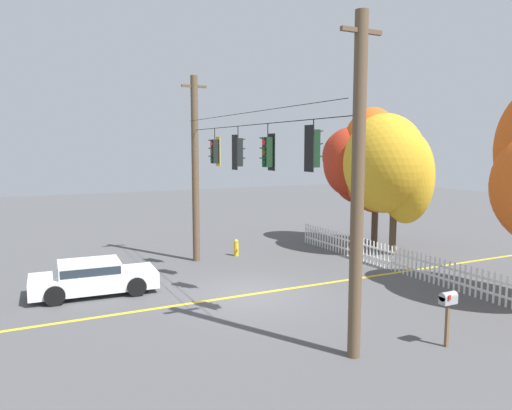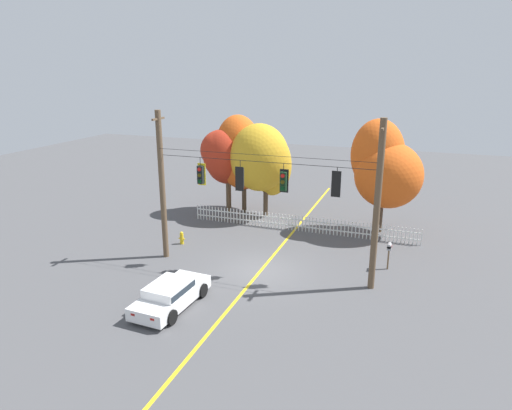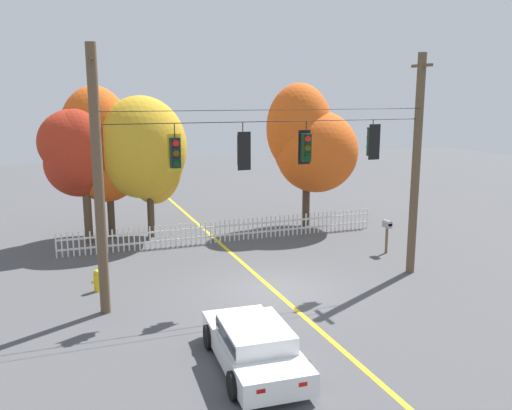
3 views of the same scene
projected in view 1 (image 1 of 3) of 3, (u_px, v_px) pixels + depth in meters
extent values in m
plane|color=#4C4C4F|center=(252.00, 294.00, 16.63)|extent=(80.00, 80.00, 0.00)
cube|color=gold|center=(252.00, 294.00, 16.63)|extent=(0.16, 36.00, 0.01)
cylinder|color=brown|center=(195.00, 170.00, 21.09)|extent=(0.31, 0.31, 8.00)
cylinder|color=brown|center=(358.00, 190.00, 11.23)|extent=(0.31, 0.31, 8.00)
cube|color=brown|center=(194.00, 86.00, 20.67)|extent=(0.10, 1.10, 0.10)
cube|color=brown|center=(362.00, 31.00, 10.81)|extent=(0.10, 1.10, 0.10)
cylinder|color=black|center=(252.00, 125.00, 15.96)|extent=(10.90, 0.02, 0.02)
cylinder|color=black|center=(245.00, 113.00, 15.80)|extent=(10.90, 0.02, 0.02)
cylinder|color=black|center=(215.00, 134.00, 18.87)|extent=(0.03, 0.03, 0.43)
cube|color=yellow|center=(218.00, 151.00, 19.01)|extent=(0.43, 0.02, 1.14)
cube|color=black|center=(215.00, 151.00, 18.95)|extent=(0.30, 0.24, 0.92)
cylinder|color=red|center=(212.00, 144.00, 18.86)|extent=(0.20, 0.03, 0.20)
cube|color=black|center=(210.00, 140.00, 18.82)|extent=(0.22, 0.12, 0.06)
cylinder|color=#463B09|center=(212.00, 151.00, 18.89)|extent=(0.20, 0.03, 0.20)
cube|color=black|center=(210.00, 148.00, 18.86)|extent=(0.22, 0.12, 0.06)
cylinder|color=#073513|center=(212.00, 159.00, 18.93)|extent=(0.20, 0.03, 0.20)
cube|color=black|center=(211.00, 156.00, 18.90)|extent=(0.22, 0.12, 0.06)
cylinder|color=black|center=(238.00, 132.00, 16.94)|extent=(0.03, 0.03, 0.41)
cube|color=black|center=(235.00, 152.00, 16.96)|extent=(0.43, 0.02, 1.21)
cube|color=black|center=(238.00, 152.00, 17.02)|extent=(0.30, 0.24, 0.98)
cylinder|color=red|center=(242.00, 143.00, 17.04)|extent=(0.20, 0.03, 0.20)
cube|color=black|center=(243.00, 140.00, 17.05)|extent=(0.22, 0.12, 0.06)
cylinder|color=#463B09|center=(242.00, 152.00, 17.08)|extent=(0.20, 0.03, 0.20)
cube|color=black|center=(243.00, 149.00, 17.09)|extent=(0.22, 0.12, 0.06)
cylinder|color=#073513|center=(242.00, 162.00, 17.12)|extent=(0.20, 0.03, 0.20)
cube|color=black|center=(243.00, 158.00, 17.12)|extent=(0.22, 0.12, 0.06)
cylinder|color=black|center=(268.00, 130.00, 14.97)|extent=(0.03, 0.03, 0.42)
cube|color=black|center=(271.00, 152.00, 15.11)|extent=(0.43, 0.02, 1.14)
cube|color=black|center=(268.00, 152.00, 15.05)|extent=(0.30, 0.24, 0.92)
cylinder|color=red|center=(264.00, 142.00, 14.96)|extent=(0.20, 0.03, 0.20)
cube|color=black|center=(263.00, 138.00, 14.92)|extent=(0.22, 0.12, 0.06)
cylinder|color=#463B09|center=(264.00, 152.00, 14.99)|extent=(0.20, 0.03, 0.20)
cube|color=black|center=(263.00, 148.00, 14.96)|extent=(0.22, 0.12, 0.06)
cylinder|color=#073513|center=(264.00, 162.00, 15.03)|extent=(0.20, 0.03, 0.20)
cube|color=black|center=(263.00, 158.00, 15.00)|extent=(0.22, 0.12, 0.06)
cylinder|color=black|center=(314.00, 124.00, 12.71)|extent=(0.03, 0.03, 0.27)
cube|color=black|center=(309.00, 149.00, 12.72)|extent=(0.43, 0.02, 1.22)
cube|color=black|center=(313.00, 149.00, 12.78)|extent=(0.30, 0.24, 0.98)
cylinder|color=red|center=(318.00, 136.00, 12.80)|extent=(0.20, 0.03, 0.20)
cube|color=black|center=(319.00, 132.00, 12.81)|extent=(0.22, 0.12, 0.06)
cylinder|color=#463B09|center=(318.00, 149.00, 12.84)|extent=(0.20, 0.03, 0.20)
cube|color=black|center=(319.00, 144.00, 12.85)|extent=(0.22, 0.12, 0.06)
cylinder|color=#073513|center=(317.00, 161.00, 12.88)|extent=(0.20, 0.03, 0.20)
cube|color=black|center=(319.00, 157.00, 12.88)|extent=(0.22, 0.12, 0.06)
cube|color=white|center=(306.00, 233.00, 25.59)|extent=(0.06, 0.04, 1.01)
cube|color=white|center=(308.00, 234.00, 25.39)|extent=(0.06, 0.04, 1.01)
cube|color=white|center=(310.00, 234.00, 25.19)|extent=(0.06, 0.04, 1.01)
cube|color=white|center=(313.00, 235.00, 24.99)|extent=(0.06, 0.04, 1.01)
cube|color=white|center=(315.00, 236.00, 24.79)|extent=(0.06, 0.04, 1.01)
cube|color=white|center=(318.00, 237.00, 24.59)|extent=(0.06, 0.04, 1.01)
cube|color=white|center=(320.00, 237.00, 24.40)|extent=(0.06, 0.04, 1.01)
cube|color=white|center=(323.00, 238.00, 24.20)|extent=(0.06, 0.04, 1.01)
cube|color=white|center=(325.00, 239.00, 24.00)|extent=(0.06, 0.04, 1.01)
cube|color=white|center=(328.00, 240.00, 23.80)|extent=(0.06, 0.04, 1.01)
cube|color=white|center=(331.00, 240.00, 23.60)|extent=(0.06, 0.04, 1.01)
cube|color=white|center=(333.00, 241.00, 23.40)|extent=(0.06, 0.04, 1.01)
cube|color=white|center=(336.00, 242.00, 23.20)|extent=(0.06, 0.04, 1.01)
cube|color=white|center=(339.00, 243.00, 23.00)|extent=(0.06, 0.04, 1.01)
cube|color=white|center=(342.00, 244.00, 22.80)|extent=(0.06, 0.04, 1.01)
cube|color=white|center=(345.00, 244.00, 22.60)|extent=(0.06, 0.04, 1.01)
cube|color=white|center=(348.00, 245.00, 22.40)|extent=(0.06, 0.04, 1.01)
cube|color=white|center=(351.00, 246.00, 22.20)|extent=(0.06, 0.04, 1.01)
cube|color=white|center=(354.00, 247.00, 22.00)|extent=(0.06, 0.04, 1.01)
cube|color=white|center=(357.00, 248.00, 21.80)|extent=(0.06, 0.04, 1.01)
cube|color=white|center=(360.00, 249.00, 21.60)|extent=(0.06, 0.04, 1.01)
cube|color=white|center=(363.00, 250.00, 21.40)|extent=(0.06, 0.04, 1.01)
cube|color=white|center=(367.00, 251.00, 21.20)|extent=(0.06, 0.04, 1.01)
cube|color=white|center=(370.00, 252.00, 21.00)|extent=(0.06, 0.04, 1.01)
cube|color=white|center=(373.00, 253.00, 20.81)|extent=(0.06, 0.04, 1.01)
cube|color=white|center=(377.00, 254.00, 20.61)|extent=(0.06, 0.04, 1.01)
cube|color=white|center=(381.00, 255.00, 20.41)|extent=(0.06, 0.04, 1.01)
cube|color=white|center=(384.00, 256.00, 20.21)|extent=(0.06, 0.04, 1.01)
cube|color=white|center=(388.00, 257.00, 20.01)|extent=(0.06, 0.04, 1.01)
cube|color=white|center=(392.00, 258.00, 19.81)|extent=(0.06, 0.04, 1.01)
cube|color=white|center=(396.00, 259.00, 19.61)|extent=(0.06, 0.04, 1.01)
cube|color=white|center=(400.00, 260.00, 19.41)|extent=(0.06, 0.04, 1.01)
cube|color=white|center=(404.00, 262.00, 19.21)|extent=(0.06, 0.04, 1.01)
cube|color=white|center=(408.00, 263.00, 19.01)|extent=(0.06, 0.04, 1.01)
cube|color=white|center=(412.00, 264.00, 18.81)|extent=(0.06, 0.04, 1.01)
cube|color=white|center=(416.00, 265.00, 18.61)|extent=(0.06, 0.04, 1.01)
cube|color=white|center=(421.00, 267.00, 18.41)|extent=(0.06, 0.04, 1.01)
cube|color=white|center=(425.00, 268.00, 18.21)|extent=(0.06, 0.04, 1.01)
cube|color=white|center=(430.00, 269.00, 18.01)|extent=(0.06, 0.04, 1.01)
cube|color=white|center=(434.00, 271.00, 17.81)|extent=(0.06, 0.04, 1.01)
cube|color=white|center=(439.00, 272.00, 17.61)|extent=(0.06, 0.04, 1.01)
cube|color=white|center=(444.00, 273.00, 17.41)|extent=(0.06, 0.04, 1.01)
cube|color=white|center=(449.00, 275.00, 17.22)|extent=(0.06, 0.04, 1.01)
cube|color=white|center=(454.00, 276.00, 17.02)|extent=(0.06, 0.04, 1.01)
cube|color=white|center=(460.00, 278.00, 16.82)|extent=(0.06, 0.04, 1.01)
cube|color=white|center=(465.00, 280.00, 16.62)|extent=(0.06, 0.04, 1.01)
cube|color=white|center=(470.00, 281.00, 16.42)|extent=(0.06, 0.04, 1.01)
cube|color=white|center=(476.00, 283.00, 16.22)|extent=(0.06, 0.04, 1.01)
cube|color=white|center=(482.00, 284.00, 16.02)|extent=(0.06, 0.04, 1.01)
cube|color=white|center=(488.00, 286.00, 15.82)|extent=(0.06, 0.04, 1.01)
cube|color=white|center=(494.00, 288.00, 15.62)|extent=(0.06, 0.04, 1.01)
cube|color=white|center=(500.00, 290.00, 15.42)|extent=(0.06, 0.04, 1.01)
cube|color=white|center=(507.00, 292.00, 15.22)|extent=(0.06, 0.04, 1.01)
cube|color=white|center=(406.00, 267.00, 19.15)|extent=(14.60, 0.03, 0.08)
cube|color=white|center=(406.00, 257.00, 19.10)|extent=(14.60, 0.03, 0.08)
cylinder|color=brown|center=(356.00, 216.00, 25.16)|extent=(0.36, 0.36, 2.86)
ellipsoid|color=#B22D19|center=(359.00, 175.00, 25.24)|extent=(3.06, 2.62, 2.99)
ellipsoid|color=#B22D19|center=(349.00, 162.00, 24.86)|extent=(2.92, 2.45, 3.49)
ellipsoid|color=#B22D19|center=(351.00, 156.00, 25.04)|extent=(3.16, 2.76, 2.91)
cylinder|color=#473828|center=(375.00, 220.00, 24.41)|extent=(0.32, 0.32, 2.71)
ellipsoid|color=#DB5619|center=(376.00, 166.00, 24.20)|extent=(3.66, 3.21, 4.61)
ellipsoid|color=#DB5619|center=(388.00, 170.00, 23.91)|extent=(4.12, 3.66, 2.90)
ellipsoid|color=#DB5619|center=(372.00, 149.00, 24.46)|extent=(3.10, 2.85, 4.17)
cylinder|color=#473828|center=(393.00, 229.00, 22.68)|extent=(0.32, 0.32, 2.37)
ellipsoid|color=gold|center=(406.00, 177.00, 22.31)|extent=(2.74, 2.26, 4.28)
ellipsoid|color=gold|center=(384.00, 163.00, 22.49)|extent=(4.05, 3.60, 4.58)
ellipsoid|color=gold|center=(384.00, 161.00, 22.38)|extent=(3.54, 2.97, 3.56)
cube|color=white|center=(94.00, 281.00, 16.65)|extent=(1.93, 4.21, 0.55)
cube|color=white|center=(89.00, 267.00, 16.53)|extent=(1.60, 2.06, 0.42)
cube|color=#232D38|center=(89.00, 267.00, 16.53)|extent=(1.63, 1.98, 0.27)
cylinder|color=black|center=(129.00, 275.00, 17.94)|extent=(0.22, 0.65, 0.64)
cylinder|color=black|center=(137.00, 287.00, 16.39)|extent=(0.22, 0.65, 0.64)
cylinder|color=black|center=(54.00, 282.00, 16.94)|extent=(0.22, 0.65, 0.64)
cylinder|color=black|center=(55.00, 296.00, 15.39)|extent=(0.22, 0.65, 0.64)
cube|color=white|center=(151.00, 269.00, 17.86)|extent=(0.20, 0.05, 0.10)
cube|color=white|center=(157.00, 275.00, 17.01)|extent=(0.20, 0.05, 0.10)
cube|color=red|center=(29.00, 281.00, 16.26)|extent=(0.20, 0.05, 0.10)
cube|color=red|center=(28.00, 288.00, 15.41)|extent=(0.20, 0.05, 0.10)
cylinder|color=gold|center=(236.00, 249.00, 22.48)|extent=(0.22, 0.22, 0.60)
sphere|color=gold|center=(236.00, 241.00, 22.44)|extent=(0.20, 0.20, 0.20)
cylinder|color=gold|center=(235.00, 248.00, 22.61)|extent=(0.08, 0.08, 0.08)
cylinder|color=gold|center=(238.00, 249.00, 22.35)|extent=(0.08, 0.08, 0.08)
cube|color=brown|center=(447.00, 325.00, 12.22)|extent=(0.08, 0.08, 1.10)
cube|color=#99999E|center=(448.00, 300.00, 12.14)|extent=(0.22, 0.44, 0.20)
cylinder|color=#99999E|center=(448.00, 296.00, 12.13)|extent=(0.22, 0.44, 0.22)
cube|color=red|center=(450.00, 298.00, 11.97)|extent=(0.02, 0.08, 0.12)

